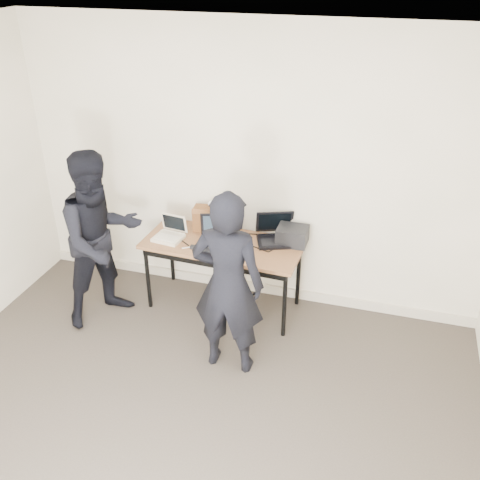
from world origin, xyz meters
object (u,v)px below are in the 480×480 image
at_px(desk, 222,249).
at_px(equipment_box, 292,235).
at_px(laptop_beige, 170,234).
at_px(leather_satchel, 212,219).
at_px(laptop_center, 220,239).
at_px(laptop_right, 276,234).
at_px(person_observer, 101,239).
at_px(person_typist, 228,285).

bearing_deg(desk, equipment_box, 19.67).
distance_m(laptop_beige, leather_satchel, 0.44).
xyz_separation_m(desk, laptop_beige, (-0.52, -0.04, 0.10)).
relative_size(laptop_center, equipment_box, 1.62).
bearing_deg(laptop_right, laptop_center, -174.16).
xyz_separation_m(laptop_center, equipment_box, (0.64, 0.22, 0.02)).
height_order(laptop_center, leather_satchel, laptop_center).
bearing_deg(person_observer, person_typist, -71.00).
xyz_separation_m(laptop_center, laptop_right, (0.48, 0.24, -0.00)).
height_order(desk, leather_satchel, leather_satchel).
bearing_deg(person_typist, laptop_right, -100.14).
relative_size(leather_satchel, equipment_box, 1.33).
bearing_deg(person_typist, desk, -69.67).
xyz_separation_m(laptop_center, leather_satchel, (-0.17, 0.26, 0.06)).
xyz_separation_m(laptop_beige, equipment_box, (1.15, 0.24, 0.04)).
bearing_deg(equipment_box, laptop_beige, -168.36).
bearing_deg(laptop_center, laptop_right, 9.78).
bearing_deg(laptop_right, laptop_beige, 173.55).
height_order(laptop_beige, person_typist, person_typist).
relative_size(desk, laptop_right, 3.35).
bearing_deg(laptop_right, desk, -176.90).
xyz_separation_m(equipment_box, person_typist, (-0.32, -0.98, 0.01)).
xyz_separation_m(leather_satchel, person_observer, (-0.84, -0.66, -0.01)).
bearing_deg(leather_satchel, desk, -58.20).
relative_size(laptop_beige, laptop_right, 0.65).
xyz_separation_m(laptop_beige, leather_satchel, (0.34, 0.27, 0.08)).
relative_size(leather_satchel, person_typist, 0.23).
xyz_separation_m(desk, leather_satchel, (-0.18, 0.23, 0.19)).
relative_size(laptop_right, person_typist, 0.28).
relative_size(laptop_right, leather_satchel, 1.21).
distance_m(laptop_center, equipment_box, 0.68).
distance_m(equipment_box, person_observer, 1.77).
xyz_separation_m(laptop_right, leather_satchel, (-0.65, 0.02, 0.07)).
distance_m(laptop_right, person_typist, 1.01).
xyz_separation_m(desk, laptop_right, (0.47, 0.21, 0.12)).
relative_size(laptop_right, person_observer, 0.27).
bearing_deg(person_observer, laptop_beige, -18.51).
distance_m(leather_satchel, equipment_box, 0.81).
distance_m(laptop_beige, equipment_box, 1.17).
height_order(laptop_beige, leather_satchel, leather_satchel).
height_order(leather_satchel, person_typist, person_typist).
distance_m(desk, person_observer, 1.12).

